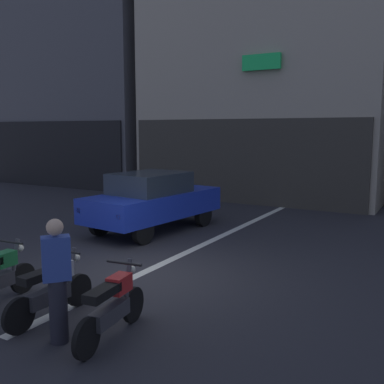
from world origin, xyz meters
TOP-DOWN VIEW (x-y plane):
  - ground_plane at (0.00, 0.00)m, footprint 120.00×120.00m
  - lane_centre_line at (0.00, 6.00)m, footprint 0.20×18.00m
  - building_corner_left at (-11.94, 12.98)m, footprint 9.43×8.41m
  - car_blue_crossing_near at (-1.93, 3.33)m, footprint 2.19×4.27m
  - motorcycle_silver_row_left_mid at (0.08, -2.19)m, footprint 0.55×1.67m
  - motorcycle_red_row_centre at (1.28, -2.23)m, footprint 0.55×1.66m
  - person_by_motorcycles at (0.74, -2.67)m, footprint 0.40×0.42m

SIDE VIEW (x-z plane):
  - ground_plane at x=0.00m, z-range 0.00..0.00m
  - lane_centre_line at x=0.00m, z-range 0.00..0.01m
  - motorcycle_silver_row_left_mid at x=0.08m, z-range -0.03..0.95m
  - motorcycle_red_row_centre at x=1.28m, z-range -0.03..0.95m
  - person_by_motorcycles at x=0.74m, z-range 0.02..1.69m
  - car_blue_crossing_near at x=-1.93m, z-range 0.07..1.71m
  - building_corner_left at x=-11.94m, z-range -0.01..16.99m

